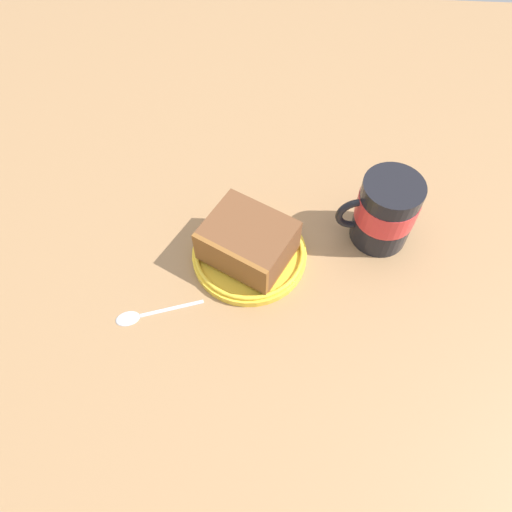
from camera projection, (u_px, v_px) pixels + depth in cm
name	position (u px, v px, depth cm)	size (l,w,h in cm)	color
ground_plane	(244.00, 225.00, 69.97)	(117.16, 117.16, 3.82)	#936D47
small_plate	(249.00, 253.00, 64.04)	(15.23, 15.23, 1.66)	yellow
cake_slice	(248.00, 242.00, 61.34)	(12.72, 13.48, 5.60)	brown
tea_mug	(385.00, 210.00, 62.12)	(7.88, 10.52, 10.27)	black
teaspoon	(140.00, 314.00, 59.65)	(4.71, 10.89, 0.80)	silver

